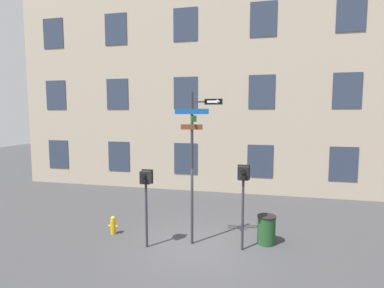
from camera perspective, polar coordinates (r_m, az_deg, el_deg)
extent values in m
plane|color=#38383A|center=(10.13, 0.46, -19.03)|extent=(60.00, 60.00, 0.00)
cube|color=tan|center=(16.51, 6.05, 15.88)|extent=(24.00, 0.60, 14.30)
cube|color=#2D384C|center=(19.99, -24.05, -1.78)|extent=(1.32, 0.03, 1.71)
cube|color=#2D384C|center=(17.89, -13.74, -2.28)|extent=(1.32, 0.03, 1.71)
cube|color=#2D384C|center=(16.50, -1.20, -2.79)|extent=(1.32, 0.03, 1.71)
cube|color=#2D384C|center=(16.01, 12.84, -3.20)|extent=(1.32, 0.03, 1.71)
cube|color=#2D384C|center=(16.51, 26.89, -3.42)|extent=(1.32, 0.03, 1.71)
cube|color=#2D384C|center=(19.87, -24.48, 8.49)|extent=(1.32, 0.03, 1.71)
cube|color=#2D384C|center=(17.75, -14.02, 9.22)|extent=(1.32, 0.03, 1.71)
cube|color=#2D384C|center=(16.35, -1.23, 9.70)|extent=(1.32, 0.03, 1.71)
cube|color=#2D384C|center=(15.85, 13.14, 9.67)|extent=(1.32, 0.03, 1.71)
cube|color=#2D384C|center=(16.36, 27.47, 9.05)|extent=(1.32, 0.03, 1.71)
cube|color=#2D384C|center=(20.38, -24.93, 18.57)|extent=(1.32, 0.03, 1.71)
cube|color=#2D384C|center=(18.32, -14.32, 20.45)|extent=(1.32, 0.03, 1.71)
cube|color=#2D384C|center=(16.97, -1.26, 21.83)|extent=(1.32, 0.03, 1.71)
cube|color=#2D384C|center=(16.49, 13.45, 22.15)|extent=(1.32, 0.03, 1.71)
cube|color=#2D384C|center=(16.98, 28.08, 21.16)|extent=(1.32, 0.03, 1.71)
cylinder|color=#2D2D33|center=(9.63, 0.00, -4.92)|extent=(0.09, 0.09, 4.93)
cube|color=#2D2D33|center=(9.40, 2.05, 8.04)|extent=(0.68, 0.05, 0.05)
cube|color=#14478C|center=(9.40, -0.08, 6.21)|extent=(1.09, 0.02, 0.17)
cube|color=#196B2D|center=(9.45, 0.36, 4.83)|extent=(0.02, 0.72, 0.20)
cube|color=brown|center=(9.41, -0.08, 3.26)|extent=(0.70, 0.02, 0.16)
cube|color=black|center=(9.33, 4.11, 8.05)|extent=(0.56, 0.02, 0.18)
cube|color=white|center=(9.32, 3.85, 8.05)|extent=(0.32, 0.01, 0.07)
cone|color=white|center=(9.29, 5.08, 8.05)|extent=(0.10, 0.14, 0.14)
cylinder|color=#2D2D33|center=(9.86, -8.68, -13.31)|extent=(0.08, 0.08, 2.08)
cube|color=black|center=(9.53, -8.79, -6.28)|extent=(0.32, 0.26, 0.39)
cube|color=black|center=(9.66, -8.48, -6.12)|extent=(0.38, 0.02, 0.45)
cylinder|color=black|center=(9.34, -9.23, -5.98)|extent=(0.14, 0.12, 0.14)
cylinder|color=black|center=(9.38, -9.21, -7.04)|extent=(0.14, 0.12, 0.14)
cylinder|color=silver|center=(9.39, -9.11, -5.92)|extent=(0.11, 0.01, 0.11)
cylinder|color=#2D2D33|center=(9.67, 9.62, -13.21)|extent=(0.08, 0.08, 2.24)
cube|color=black|center=(9.32, 9.76, -5.48)|extent=(0.32, 0.26, 0.41)
cube|color=black|center=(9.46, 9.81, -5.32)|extent=(0.38, 0.02, 0.47)
cylinder|color=black|center=(9.12, 9.71, -5.14)|extent=(0.14, 0.12, 0.14)
cylinder|color=black|center=(9.16, 9.69, -6.28)|extent=(0.14, 0.12, 0.14)
cylinder|color=#EA4C14|center=(9.17, 9.73, -5.08)|extent=(0.12, 0.01, 0.12)
cylinder|color=gold|center=(11.36, -14.77, -15.01)|extent=(0.19, 0.19, 0.51)
sphere|color=gold|center=(11.25, -14.82, -13.54)|extent=(0.16, 0.16, 0.16)
cylinder|color=gold|center=(11.41, -15.40, -14.79)|extent=(0.08, 0.07, 0.07)
cylinder|color=gold|center=(11.29, -14.15, -14.99)|extent=(0.08, 0.07, 0.07)
cylinder|color=#1E4723|center=(10.48, 13.99, -15.66)|extent=(0.58, 0.58, 0.90)
cylinder|color=black|center=(10.32, 14.06, -13.22)|extent=(0.61, 0.61, 0.04)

